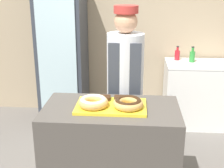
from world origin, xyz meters
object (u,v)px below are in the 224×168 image
Objects in this scene: baker_person at (125,86)px; beverage_fridge at (63,54)px; donut_chocolate_glaze at (128,103)px; brownie_back_left at (105,98)px; serving_tray at (111,106)px; chest_freezer at (200,94)px; brownie_back_right at (119,98)px; bottle_red_b at (177,55)px; donut_light_glaze at (93,102)px; bottle_green at (192,56)px.

beverage_fridge reaches higher than baker_person.
donut_chocolate_glaze is 0.13× the size of beverage_fridge.
beverage_fridge is at bearing 115.01° from brownie_back_left.
baker_person reaches higher than serving_tray.
donut_chocolate_glaze is at bearing -85.43° from baker_person.
serving_tray is at bearing -62.56° from brownie_back_left.
serving_tray reaches higher than chest_freezer.
beverage_fridge is at bearing 128.80° from baker_person.
brownie_back_right is 1.84m from beverage_fridge.
bottle_red_b is (0.85, 1.79, -0.01)m from brownie_back_left.
beverage_fridge reaches higher than donut_chocolate_glaze.
donut_chocolate_glaze is 0.25× the size of chest_freezer.
baker_person is 1.61m from chest_freezer.
donut_chocolate_glaze is at bearing -118.60° from chest_freezer.
bottle_red_b reaches higher than donut_light_glaze.
brownie_back_right is 0.47× the size of bottle_red_b.
donut_chocolate_glaze is at bearing 0.00° from donut_light_glaze.
donut_light_glaze is 0.25× the size of chest_freezer.
brownie_back_left is 0.47× the size of bottle_red_b.
chest_freezer is at bearing 56.95° from brownie_back_right.
bottle_green is (1.12, 1.85, -0.03)m from donut_light_glaze.
brownie_back_right is at bearing -61.36° from beverage_fridge.
beverage_fridge is (-0.75, 1.61, 0.01)m from brownie_back_left.
donut_light_glaze is 1.90m from beverage_fridge.
brownie_back_left is at bearing -126.13° from chest_freezer.
brownie_back_left is at bearing 117.44° from serving_tray.
donut_chocolate_glaze is (0.29, 0.00, 0.00)m from donut_light_glaze.
baker_person is (0.24, 0.64, -0.08)m from donut_light_glaze.
baker_person is 0.89× the size of beverage_fridge.
brownie_back_left reaches higher than serving_tray.
bottle_red_b is (-0.19, 0.10, -0.01)m from bottle_green.
brownie_back_right is 0.05× the size of baker_person.
beverage_fridge is at bearing -173.76° from bottle_red_b.
beverage_fridge reaches higher than brownie_back_right.
baker_person is 8.09× the size of bottle_green.
donut_chocolate_glaze reaches higher than brownie_back_left.
serving_tray is 0.14m from brownie_back_left.
chest_freezer is at bearing 61.40° from donut_chocolate_glaze.
chest_freezer is at bearing 48.08° from baker_person.
serving_tray is 2.37× the size of donut_chocolate_glaze.
serving_tray is 0.61m from baker_person.
serving_tray is 2.06m from bottle_green.
bottle_green is at bearing 58.88° from donut_light_glaze.
brownie_back_left is 0.05× the size of baker_person.
brownie_back_right is 0.43× the size of bottle_green.
bottle_red_b is at bearing 6.24° from beverage_fridge.
chest_freezer is 4.65× the size of bottle_green.
donut_chocolate_glaze is 0.27m from brownie_back_left.
serving_tray is at bearing -98.90° from baker_person.
baker_person is at bearing 69.51° from donut_light_glaze.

